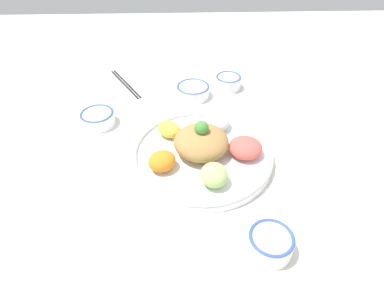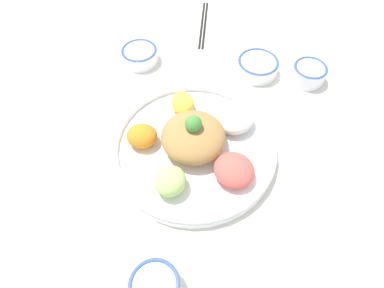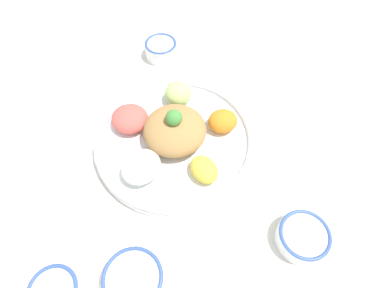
# 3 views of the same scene
# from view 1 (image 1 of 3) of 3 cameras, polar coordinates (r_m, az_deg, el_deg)

# --- Properties ---
(ground_plane) EXTENTS (2.40, 2.40, 0.00)m
(ground_plane) POSITION_cam_1_polar(r_m,az_deg,el_deg) (0.85, 0.60, -2.48)
(ground_plane) COLOR silver
(salad_platter) EXTENTS (0.37, 0.37, 0.12)m
(salad_platter) POSITION_cam_1_polar(r_m,az_deg,el_deg) (0.83, 1.82, -1.06)
(salad_platter) COLOR white
(salad_platter) RESTS_ON ground_plane
(sauce_bowl_red) EXTENTS (0.11, 0.11, 0.04)m
(sauce_bowl_red) POSITION_cam_1_polar(r_m,az_deg,el_deg) (1.09, 0.21, 9.50)
(sauce_bowl_red) COLOR white
(sauce_bowl_red) RESTS_ON ground_plane
(rice_bowl_blue) EXTENTS (0.10, 0.10, 0.04)m
(rice_bowl_blue) POSITION_cam_1_polar(r_m,az_deg,el_deg) (0.99, -16.41, 4.50)
(rice_bowl_blue) COLOR white
(rice_bowl_blue) RESTS_ON ground_plane
(sauce_bowl_dark) EXTENTS (0.09, 0.09, 0.05)m
(sauce_bowl_dark) POSITION_cam_1_polar(r_m,az_deg,el_deg) (0.67, 13.76, -16.69)
(sauce_bowl_dark) COLOR white
(sauce_bowl_dark) RESTS_ON ground_plane
(rice_bowl_plain) EXTENTS (0.09, 0.09, 0.05)m
(rice_bowl_plain) POSITION_cam_1_polar(r_m,az_deg,el_deg) (1.14, 6.47, 10.98)
(rice_bowl_plain) COLOR white
(rice_bowl_plain) RESTS_ON ground_plane
(chopsticks_pair_near) EXTENTS (0.21, 0.13, 0.01)m
(chopsticks_pair_near) POSITION_cam_1_polar(r_m,az_deg,el_deg) (1.20, -11.73, 10.52)
(chopsticks_pair_near) COLOR black
(chopsticks_pair_near) RESTS_ON ground_plane
(serving_spoon_main) EXTENTS (0.05, 0.13, 0.01)m
(serving_spoon_main) POSITION_cam_1_polar(r_m,az_deg,el_deg) (1.08, 13.52, 6.82)
(serving_spoon_main) COLOR beige
(serving_spoon_main) RESTS_ON ground_plane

